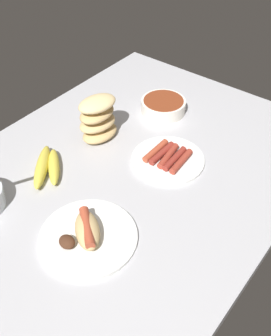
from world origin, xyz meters
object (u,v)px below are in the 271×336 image
object	(u,v)px
banana_bunch	(47,167)
bread_stack	(98,118)
bowl_chili	(163,105)
plate_sausages	(168,158)
plate_hotdog_assembled	(87,234)

from	to	relation	value
banana_bunch	bread_stack	xyz separation A→B (cm)	(21.69, -0.97, 5.46)
bowl_chili	bread_stack	bearing A→B (deg)	161.52
banana_bunch	bowl_chili	bearing A→B (deg)	-11.20
plate_sausages	bread_stack	size ratio (longest dim) A/B	1.53
bowl_chili	banana_bunch	xyz separation A→B (cm)	(-46.09, 9.13, -0.80)
plate_sausages	bread_stack	xyz separation A→B (cm)	(-3.76, 24.44, 6.22)
bread_stack	bowl_chili	bearing A→B (deg)	-18.48
bread_stack	banana_bunch	bearing A→B (deg)	177.44
bowl_chili	banana_bunch	bearing A→B (deg)	168.80
plate_sausages	bread_stack	bearing A→B (deg)	98.76
bowl_chili	bread_stack	distance (cm)	26.15
plate_hotdog_assembled	bread_stack	size ratio (longest dim) A/B	1.72
bowl_chili	bread_stack	xyz separation A→B (cm)	(-24.40, 8.15, 4.67)
bowl_chili	plate_hotdog_assembled	bearing A→B (deg)	-163.28
plate_hotdog_assembled	plate_sausages	distance (cm)	36.61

